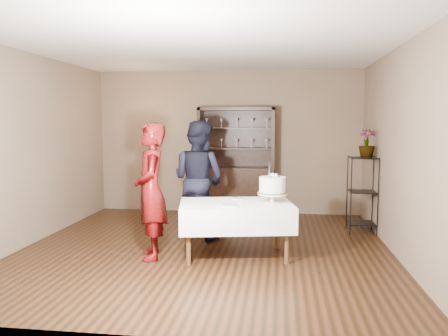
{
  "coord_description": "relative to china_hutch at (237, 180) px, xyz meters",
  "views": [
    {
      "loc": [
        1.01,
        -5.76,
        1.73
      ],
      "look_at": [
        0.24,
        0.1,
        1.11
      ],
      "focal_mm": 35.0,
      "sensor_mm": 36.0,
      "label": 1
    }
  ],
  "objects": [
    {
      "name": "woman",
      "position": [
        -0.81,
        -2.73,
        0.2
      ],
      "size": [
        0.59,
        0.73,
        1.73
      ],
      "primitive_type": "imported",
      "rotation": [
        0.0,
        0.0,
        -1.25
      ],
      "color": "#330504",
      "rests_on": "floor"
    },
    {
      "name": "china_hutch",
      "position": [
        0.0,
        0.0,
        0.0
      ],
      "size": [
        1.4,
        0.48,
        2.0
      ],
      "color": "black",
      "rests_on": "floor"
    },
    {
      "name": "potted_plant",
      "position": [
        2.12,
        -1.05,
        0.74
      ],
      "size": [
        0.26,
        0.26,
        0.43
      ],
      "primitive_type": "imported",
      "rotation": [
        0.0,
        0.0,
        -0.06
      ],
      "color": "#3E632F",
      "rests_on": "plant_etagere"
    },
    {
      "name": "plate_far",
      "position": [
        0.24,
        -2.29,
        0.05
      ],
      "size": [
        0.21,
        0.21,
        0.01
      ],
      "primitive_type": "cylinder",
      "rotation": [
        0.0,
        0.0,
        0.31
      ],
      "color": "white",
      "rests_on": "cake_table"
    },
    {
      "name": "plate_near",
      "position": [
        0.2,
        -2.77,
        0.05
      ],
      "size": [
        0.24,
        0.24,
        0.01
      ],
      "primitive_type": "cylinder",
      "rotation": [
        0.0,
        0.0,
        0.13
      ],
      "color": "white",
      "rests_on": "cake_table"
    },
    {
      "name": "ceiling",
      "position": [
        -0.2,
        -2.25,
        2.04
      ],
      "size": [
        5.0,
        5.0,
        0.0
      ],
      "primitive_type": "plane",
      "rotation": [
        3.14,
        0.0,
        0.0
      ],
      "color": "silver",
      "rests_on": "back_wall"
    },
    {
      "name": "wall_right",
      "position": [
        2.3,
        -2.25,
        0.69
      ],
      "size": [
        0.02,
        5.0,
        2.7
      ],
      "primitive_type": "cube",
      "color": "brown",
      "rests_on": "floor"
    },
    {
      "name": "wall_left",
      "position": [
        -2.7,
        -2.25,
        0.69
      ],
      "size": [
        0.02,
        5.0,
        2.7
      ],
      "primitive_type": "cube",
      "color": "brown",
      "rests_on": "floor"
    },
    {
      "name": "cake_table",
      "position": [
        0.25,
        -2.55,
        -0.13
      ],
      "size": [
        1.55,
        1.12,
        0.71
      ],
      "rotation": [
        0.0,
        0.0,
        0.18
      ],
      "color": "white",
      "rests_on": "floor"
    },
    {
      "name": "plant_etagere",
      "position": [
        2.08,
        -1.05,
        -0.01
      ],
      "size": [
        0.42,
        0.42,
        1.2
      ],
      "color": "black",
      "rests_on": "floor"
    },
    {
      "name": "cake",
      "position": [
        0.71,
        -2.48,
        0.25
      ],
      "size": [
        0.38,
        0.38,
        0.52
      ],
      "rotation": [
        0.0,
        0.0,
        -0.05
      ],
      "color": "white",
      "rests_on": "cake_table"
    },
    {
      "name": "man",
      "position": [
        -0.41,
        -1.64,
        0.21
      ],
      "size": [
        1.05,
        0.96,
        1.75
      ],
      "primitive_type": "imported",
      "rotation": [
        0.0,
        0.0,
        2.72
      ],
      "color": "black",
      "rests_on": "floor"
    },
    {
      "name": "floor",
      "position": [
        -0.2,
        -2.25,
        -0.66
      ],
      "size": [
        5.0,
        5.0,
        0.0
      ],
      "primitive_type": "plane",
      "color": "black",
      "rests_on": "ground"
    },
    {
      "name": "back_wall",
      "position": [
        -0.2,
        0.25,
        0.69
      ],
      "size": [
        5.0,
        0.02,
        2.7
      ],
      "primitive_type": "cube",
      "color": "brown",
      "rests_on": "floor"
    }
  ]
}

